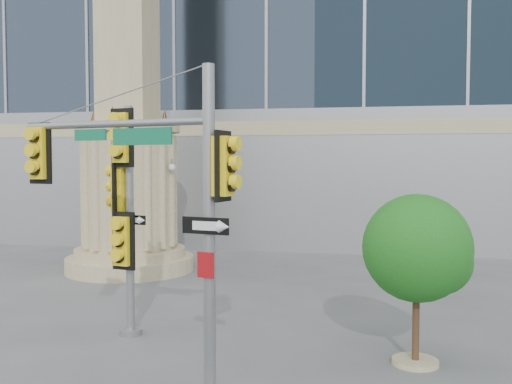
# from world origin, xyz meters

# --- Properties ---
(ground) EXTENTS (120.00, 120.00, 0.00)m
(ground) POSITION_xyz_m (0.00, 0.00, 0.00)
(ground) COLOR #545456
(ground) RESTS_ON ground
(monument) EXTENTS (4.40, 4.40, 16.60)m
(monument) POSITION_xyz_m (-6.00, 9.00, 5.52)
(monument) COLOR tan
(monument) RESTS_ON ground
(main_signal_pole) EXTENTS (4.05, 1.28, 5.31)m
(main_signal_pole) POSITION_xyz_m (-1.41, -0.73, 3.29)
(main_signal_pole) COLOR slate
(main_signal_pole) RESTS_ON ground
(secondary_signal_pole) EXTENTS (0.87, 0.76, 4.99)m
(secondary_signal_pole) POSITION_xyz_m (-3.13, 1.90, 2.93)
(secondary_signal_pole) COLOR slate
(secondary_signal_pole) RESTS_ON ground
(street_tree) EXTENTS (2.05, 2.00, 3.20)m
(street_tree) POSITION_xyz_m (2.95, 1.22, 2.10)
(street_tree) COLOR tan
(street_tree) RESTS_ON ground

